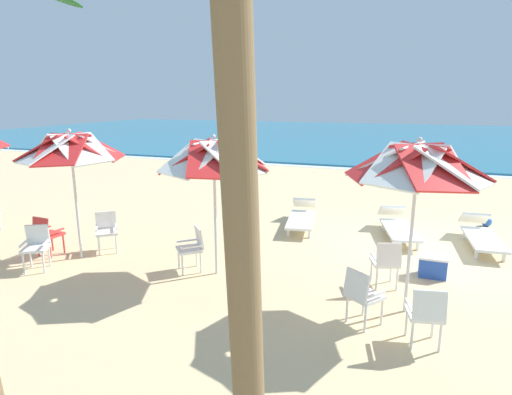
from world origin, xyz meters
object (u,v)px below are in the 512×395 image
object	(u,v)px
plastic_chair_0	(362,294)
sun_lounger_1	(398,226)
plastic_chair_1	(386,261)
beach_ball	(487,222)
sun_lounger_0	(481,235)
plastic_chair_4	(106,229)
plastic_chair_3	(193,246)
palm_tree_2	(243,77)
plastic_chair_2	(426,313)
sun_lounger_2	(302,216)
cooler_box	(433,266)
plastic_chair_5	(36,245)
plastic_chair_6	(47,233)
beach_umbrella_2	(71,148)
beach_umbrella_0	(417,164)
beach_umbrella_1	(214,157)

from	to	relation	value
plastic_chair_0	sun_lounger_1	world-z (taller)	plastic_chair_0
plastic_chair_1	beach_ball	size ratio (longest dim) A/B	3.44
plastic_chair_0	sun_lounger_0	bearing A→B (deg)	63.38
plastic_chair_1	plastic_chair_4	bearing A→B (deg)	-178.78
plastic_chair_3	palm_tree_2	size ratio (longest dim) A/B	0.16
plastic_chair_2	beach_ball	size ratio (longest dim) A/B	3.44
sun_lounger_2	cooler_box	bearing A→B (deg)	-36.10
sun_lounger_2	plastic_chair_3	bearing A→B (deg)	-110.60
sun_lounger_0	beach_ball	world-z (taller)	sun_lounger_0
plastic_chair_5	plastic_chair_6	bearing A→B (deg)	121.03
plastic_chair_1	beach_umbrella_2	size ratio (longest dim) A/B	0.32
plastic_chair_0	cooler_box	size ratio (longest dim) A/B	1.73
plastic_chair_3	beach_umbrella_2	distance (m)	3.10
plastic_chair_4	beach_ball	distance (m)	9.43
plastic_chair_4	sun_lounger_0	distance (m)	8.29
plastic_chair_1	plastic_chair_4	xyz separation A→B (m)	(-5.81, -0.12, 0.00)
palm_tree_2	sun_lounger_0	bearing A→B (deg)	68.46
beach_ball	beach_umbrella_0	bearing A→B (deg)	-109.54
plastic_chair_1	sun_lounger_1	world-z (taller)	plastic_chair_1
plastic_chair_0	beach_umbrella_1	world-z (taller)	beach_umbrella_1
plastic_chair_5	sun_lounger_2	distance (m)	6.10
plastic_chair_0	plastic_chair_4	world-z (taller)	same
plastic_chair_5	plastic_chair_6	world-z (taller)	same
plastic_chair_2	sun_lounger_0	size ratio (longest dim) A/B	0.40
sun_lounger_0	sun_lounger_1	xyz separation A→B (m)	(-1.78, 0.06, 0.00)
beach_umbrella_2	plastic_chair_4	bearing A→B (deg)	65.83
beach_umbrella_0	sun_lounger_1	xyz separation A→B (m)	(-0.22, 3.75, -2.05)
plastic_chair_2	sun_lounger_2	distance (m)	5.50
beach_umbrella_1	beach_ball	world-z (taller)	beach_umbrella_1
plastic_chair_3	cooler_box	size ratio (longest dim) A/B	1.73
sun_lounger_0	cooler_box	bearing A→B (deg)	-117.54
palm_tree_2	sun_lounger_1	bearing A→B (deg)	81.60
plastic_chair_0	palm_tree_2	xyz separation A→B (m)	(-0.69, -2.92, 2.91)
sun_lounger_0	sun_lounger_1	world-z (taller)	same
plastic_chair_5	beach_umbrella_2	bearing A→B (deg)	63.73
palm_tree_2	beach_umbrella_1	bearing A→B (deg)	118.29
plastic_chair_0	beach_ball	world-z (taller)	plastic_chair_0
sun_lounger_1	plastic_chair_1	bearing A→B (deg)	-92.48
sun_lounger_2	palm_tree_2	bearing A→B (deg)	-80.12
plastic_chair_4	plastic_chair_5	bearing A→B (deg)	-115.40
plastic_chair_1	sun_lounger_0	size ratio (longest dim) A/B	0.40
sun_lounger_0	cooler_box	xyz separation A→B (m)	(-1.10, -2.11, -0.08)
plastic_chair_3	sun_lounger_0	size ratio (longest dim) A/B	0.40
beach_umbrella_2	sun_lounger_2	distance (m)	5.67
plastic_chair_4	plastic_chair_3	bearing A→B (deg)	-8.40
sun_lounger_0	plastic_chair_2	bearing A→B (deg)	-105.91
plastic_chair_0	beach_umbrella_2	size ratio (longest dim) A/B	0.32
plastic_chair_0	palm_tree_2	distance (m)	4.18
plastic_chair_1	sun_lounger_0	xyz separation A→B (m)	(1.91, 2.90, -0.22)
plastic_chair_3	beach_umbrella_0	bearing A→B (deg)	-4.73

